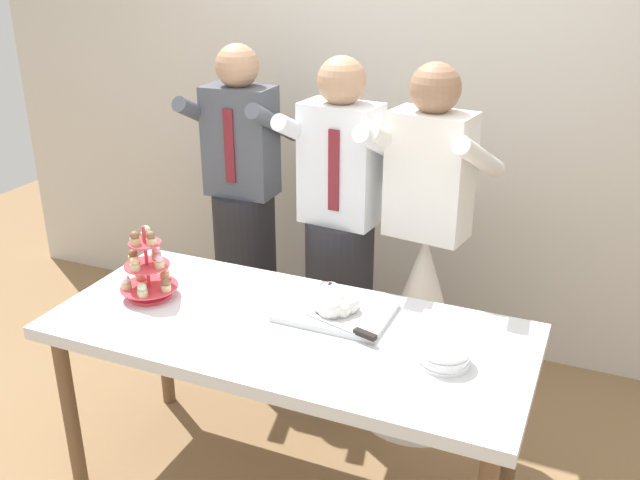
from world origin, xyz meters
TOP-DOWN VIEW (x-y plane):
  - rear_wall at (0.00, 1.48)m, footprint 5.20×0.10m
  - dessert_table at (0.00, 0.00)m, footprint 1.80×0.80m
  - cupcake_stand at (-0.61, -0.01)m, footprint 0.23×0.23m
  - main_cake_tray at (0.13, 0.15)m, footprint 0.43×0.34m
  - plate_stack at (0.60, -0.02)m, footprint 0.18×0.18m
  - person_groom at (-0.08, 0.73)m, footprint 0.50×0.53m
  - person_bride at (0.32, 0.72)m, footprint 0.56×0.56m
  - person_guest at (-0.68, 0.89)m, footprint 0.47×0.49m

SIDE VIEW (x-z plane):
  - person_bride at x=0.32m, z-range -0.25..1.41m
  - dessert_table at x=0.00m, z-range 0.31..1.09m
  - person_groom at x=-0.08m, z-range -0.08..1.58m
  - person_guest at x=-0.68m, z-range -0.08..1.58m
  - plate_stack at x=0.60m, z-range 0.78..0.84m
  - main_cake_tray at x=0.13m, z-range 0.76..0.88m
  - cupcake_stand at x=-0.61m, z-range 0.74..1.04m
  - rear_wall at x=0.00m, z-range 0.00..2.90m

